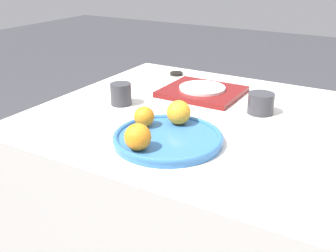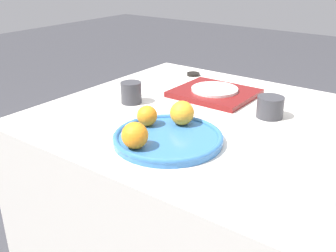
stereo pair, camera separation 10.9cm
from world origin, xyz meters
The scene contains 11 objects.
table centered at (0.00, 0.00, 0.38)m, with size 1.35×0.96×0.75m.
fruit_platter centered at (-0.13, -0.24, 0.77)m, with size 0.31×0.31×0.03m.
orange_0 centered at (-0.23, -0.22, 0.80)m, with size 0.06×0.06×0.06m.
orange_1 centered at (-0.16, -0.35, 0.81)m, with size 0.07×0.07×0.07m.
orange_2 centered at (-0.15, -0.15, 0.81)m, with size 0.07×0.07×0.07m.
water_glass centered at (0.31, -0.27, 0.80)m, with size 0.07×0.07×0.10m.
serving_tray centered at (-0.23, 0.19, 0.76)m, with size 0.29×0.25×0.02m.
side_plate centered at (-0.23, 0.19, 0.78)m, with size 0.17×0.17×0.01m.
cup_0 centered at (0.02, 0.11, 0.79)m, with size 0.09×0.09×0.07m.
cup_1 centered at (-0.43, -0.06, 0.79)m, with size 0.07×0.07×0.08m.
soy_dish centered at (-0.45, 0.37, 0.76)m, with size 0.06×0.06×0.01m.
Camera 2 is at (0.46, -1.05, 1.23)m, focal length 42.00 mm.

